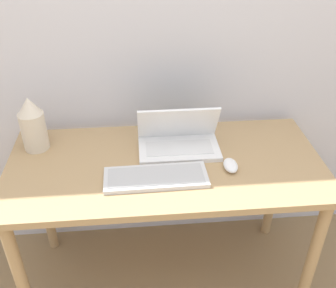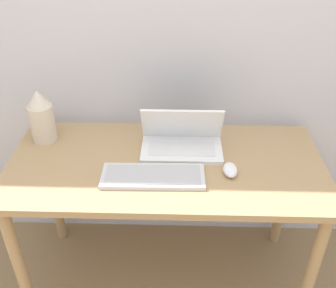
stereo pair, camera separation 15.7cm
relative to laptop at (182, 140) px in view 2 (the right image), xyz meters
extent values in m
cube|color=silver|center=(-0.07, 0.28, 0.49)|extent=(6.00, 0.05, 2.50)
cube|color=tan|center=(-0.07, -0.10, -0.06)|extent=(1.32, 0.62, 0.03)
cylinder|color=tan|center=(-0.67, -0.36, -0.42)|extent=(0.05, 0.05, 0.69)
cylinder|color=tan|center=(0.54, -0.36, -0.42)|extent=(0.05, 0.05, 0.69)
cylinder|color=tan|center=(-0.67, 0.16, -0.42)|extent=(0.05, 0.05, 0.69)
cylinder|color=tan|center=(0.54, 0.16, -0.42)|extent=(0.05, 0.05, 0.69)
cube|color=white|center=(0.00, -0.02, -0.04)|extent=(0.35, 0.20, 0.02)
cube|color=silver|center=(0.00, -0.03, -0.02)|extent=(0.29, 0.11, 0.00)
cube|color=white|center=(0.00, 0.03, 0.06)|extent=(0.35, 0.10, 0.19)
cube|color=black|center=(0.00, 0.04, 0.07)|extent=(0.31, 0.08, 0.15)
cube|color=silver|center=(-0.11, -0.21, -0.04)|extent=(0.41, 0.16, 0.02)
cube|color=#B2B2B2|center=(-0.11, -0.21, -0.03)|extent=(0.38, 0.13, 0.00)
ellipsoid|color=white|center=(0.19, -0.17, -0.03)|extent=(0.06, 0.10, 0.03)
cylinder|color=beige|center=(-0.62, 0.06, 0.04)|extent=(0.11, 0.11, 0.17)
cone|color=beige|center=(-0.62, 0.06, 0.16)|extent=(0.10, 0.10, 0.07)
cube|color=#1E7FB7|center=(-0.08, -0.09, -0.04)|extent=(0.04, 0.05, 0.01)
camera|label=1|loc=(-0.17, -1.42, 0.92)|focal=42.00mm
camera|label=2|loc=(-0.02, -1.43, 0.92)|focal=42.00mm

